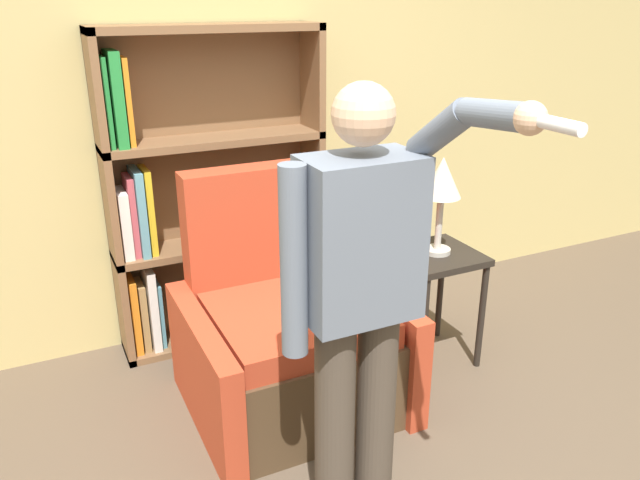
{
  "coord_description": "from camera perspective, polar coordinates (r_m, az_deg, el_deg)",
  "views": [
    {
      "loc": [
        -1.05,
        -1.42,
        1.93
      ],
      "look_at": [
        -0.06,
        0.65,
        1.03
      ],
      "focal_mm": 35.0,
      "sensor_mm": 36.0,
      "label": 1
    }
  ],
  "objects": [
    {
      "name": "side_table",
      "position": [
        3.45,
        10.49,
        -3.01
      ],
      "size": [
        0.43,
        0.43,
        0.65
      ],
      "color": "black",
      "rests_on": "ground_plane"
    },
    {
      "name": "bookcase",
      "position": [
        3.55,
        -11.09,
        3.73
      ],
      "size": [
        1.21,
        0.28,
        1.8
      ],
      "color": "brown",
      "rests_on": "ground_plane"
    },
    {
      "name": "person_standing",
      "position": [
        2.17,
        3.67,
        -5.2
      ],
      "size": [
        0.55,
        0.78,
        1.69
      ],
      "color": "#473D33",
      "rests_on": "ground_plane"
    },
    {
      "name": "armchair",
      "position": [
        3.14,
        -3.07,
        -8.67
      ],
      "size": [
        1.0,
        0.93,
        1.15
      ],
      "color": "#4C3823",
      "rests_on": "ground_plane"
    },
    {
      "name": "table_lamp",
      "position": [
        3.27,
        11.09,
        5.13
      ],
      "size": [
        0.2,
        0.2,
        0.52
      ],
      "color": "#B7B2A8",
      "rests_on": "side_table"
    },
    {
      "name": "wall_back",
      "position": [
        3.64,
        -8.85,
        12.8
      ],
      "size": [
        8.0,
        0.06,
        2.8
      ],
      "color": "tan",
      "rests_on": "ground_plane"
    }
  ]
}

